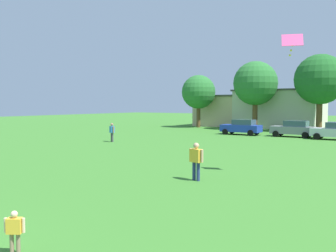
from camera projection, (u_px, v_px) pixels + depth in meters
The scene contains 13 objects.
ground_plane at pixel (282, 142), 32.82m from camera, with size 160.00×160.00×0.00m, color #387528.
child_kite_flyer at pixel (15, 229), 8.34m from camera, with size 0.42×0.33×1.02m.
adult_bystander at pixel (196, 158), 16.38m from camera, with size 0.79×0.43×1.69m.
bystander_near_trees at pixel (112, 131), 33.01m from camera, with size 0.73×0.52×1.68m.
kite at pixel (292, 42), 16.96m from camera, with size 1.03×0.73×1.04m.
parked_car_blue_0 at pixel (242, 127), 40.50m from camera, with size 4.30×2.02×1.68m.
parked_car_gray_1 at pixel (294, 129), 37.81m from camera, with size 4.30×2.02×1.68m.
parked_car_silver_2 at pixel (336, 131), 34.74m from camera, with size 4.30×2.02×1.68m.
tree_far_left at pixel (199, 92), 52.79m from camera, with size 4.82×4.82×7.50m.
tree_left at pixel (255, 84), 48.11m from camera, with size 5.74×5.74×8.95m.
tree_center at pixel (320, 80), 43.57m from camera, with size 5.95×5.95×9.27m.
house_left at pixel (231, 110), 56.91m from camera, with size 9.46×8.45×4.70m.
house_right at pixel (280, 109), 52.68m from camera, with size 11.62×8.79×5.39m.
Camera 1 is at (9.71, -2.80, 3.43)m, focal length 39.45 mm.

